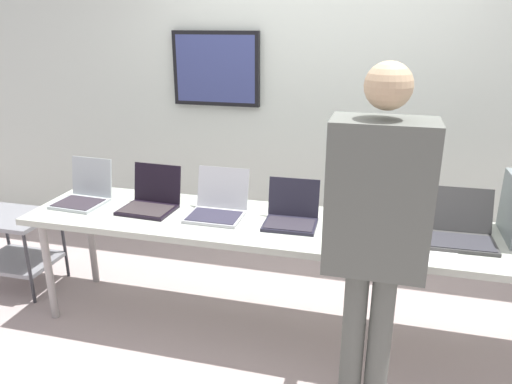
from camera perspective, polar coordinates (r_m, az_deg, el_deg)
ground at (r=3.32m, az=3.66°, el=-16.12°), size 8.00×8.00×0.04m
back_wall at (r=3.86m, az=7.21°, el=11.57°), size 8.00×0.11×2.78m
workbench at (r=2.96m, az=3.95°, el=-4.65°), size 3.32×0.70×0.75m
laptop_station_0 at (r=3.47m, az=-19.47°, el=-0.13°), size 0.33×0.33×0.28m
laptop_station_1 at (r=3.24m, az=-12.19°, el=-0.86°), size 0.35×0.32×0.27m
laptop_station_2 at (r=3.07m, az=-4.48°, el=-1.58°), size 0.34×0.34×0.27m
laptop_station_3 at (r=2.94m, az=4.20°, el=-2.60°), size 0.32×0.30×0.25m
laptop_station_4 at (r=2.91m, az=13.70°, el=-3.47°), size 0.38×0.31×0.24m
laptop_station_5 at (r=2.95m, az=22.76°, el=-4.06°), size 0.37×0.36×0.26m
person at (r=2.21m, az=13.93°, el=-3.49°), size 0.44×0.58×1.76m
paper_sheet at (r=2.77m, az=20.38°, el=-6.63°), size 0.29×0.35×0.00m
storage_cart at (r=4.05m, az=-26.34°, el=-5.01°), size 0.56×0.44×0.57m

